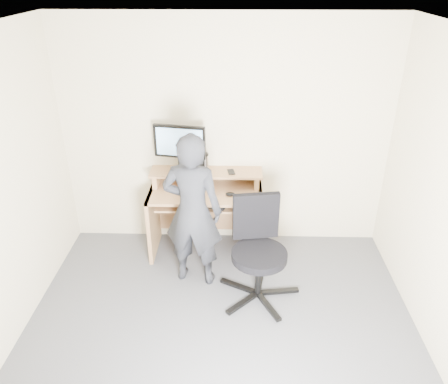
{
  "coord_description": "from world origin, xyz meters",
  "views": [
    {
      "loc": [
        0.11,
        -2.63,
        2.88
      ],
      "look_at": [
        0.01,
        1.05,
        0.95
      ],
      "focal_mm": 35.0,
      "sensor_mm": 36.0,
      "label": 1
    }
  ],
  "objects_px": {
    "office_chair": "(258,246)",
    "person": "(193,211)",
    "desk": "(206,204)",
    "monitor": "(180,145)"
  },
  "relations": [
    {
      "from": "desk",
      "to": "office_chair",
      "type": "height_order",
      "value": "office_chair"
    },
    {
      "from": "desk",
      "to": "monitor",
      "type": "bearing_deg",
      "value": 170.7
    },
    {
      "from": "monitor",
      "to": "office_chair",
      "type": "distance_m",
      "value": 1.33
    },
    {
      "from": "office_chair",
      "to": "person",
      "type": "bearing_deg",
      "value": 153.88
    },
    {
      "from": "desk",
      "to": "person",
      "type": "distance_m",
      "value": 0.64
    },
    {
      "from": "monitor",
      "to": "desk",
      "type": "bearing_deg",
      "value": 0.61
    },
    {
      "from": "office_chair",
      "to": "person",
      "type": "xyz_separation_m",
      "value": [
        -0.62,
        0.2,
        0.25
      ]
    },
    {
      "from": "person",
      "to": "desk",
      "type": "bearing_deg",
      "value": -88.71
    },
    {
      "from": "office_chair",
      "to": "person",
      "type": "relative_size",
      "value": 0.62
    },
    {
      "from": "desk",
      "to": "monitor",
      "type": "xyz_separation_m",
      "value": [
        -0.27,
        0.04,
        0.67
      ]
    }
  ]
}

